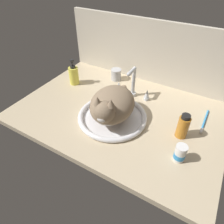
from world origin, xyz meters
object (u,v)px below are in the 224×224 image
soap_pump_bottle (74,75)px  toothbrush (204,122)px  metal_jar (116,74)px  sink_basin (112,116)px  faucet (132,85)px  amber_bottle (183,126)px  cat (111,105)px  pill_bottle (180,154)px

soap_pump_bottle → toothbrush: (78.72, 2.92, -5.29)cm
metal_jar → sink_basin: bearing=-63.9°
faucet → metal_jar: size_ratio=2.98×
faucet → soap_pump_bottle: faucet is taller
amber_bottle → soap_pump_bottle: bearing=170.6°
sink_basin → amber_bottle: size_ratio=2.81×
sink_basin → toothbrush: sink_basin is taller
toothbrush → sink_basin: bearing=-154.2°
cat → metal_jar: size_ratio=5.57×
cat → metal_jar: cat is taller
amber_bottle → metal_jar: 58.35cm
soap_pump_bottle → pill_bottle: bearing=-19.1°
amber_bottle → soap_pump_bottle: (-70.80, 11.75, 0.05)cm
pill_bottle → toothbrush: pill_bottle is taller
toothbrush → faucet: bearing=176.0°
sink_basin → soap_pump_bottle: (-37.36, 17.07, 4.78)cm
pill_bottle → toothbrush: size_ratio=0.42×
sink_basin → faucet: faucet is taller
faucet → toothbrush: (41.36, -2.89, -6.50)cm
sink_basin → toothbrush: 45.95cm
sink_basin → toothbrush: bearing=25.8°
metal_jar → toothbrush: bearing=-14.1°
cat → pill_bottle: cat is taller
sink_basin → soap_pump_bottle: size_ratio=2.16×
sink_basin → toothbrush: size_ratio=1.83×
soap_pump_bottle → pill_bottle: 78.05cm
pill_bottle → sink_basin: bearing=166.9°
faucet → cat: 24.64cm
faucet → toothbrush: 41.97cm
soap_pump_bottle → metal_jar: 27.01cm
cat → pill_bottle: bearing=-10.8°
cat → metal_jar: bearing=115.6°
amber_bottle → pill_bottle: 14.26cm
amber_bottle → pill_bottle: (2.91, -13.80, -2.13)cm
amber_bottle → pill_bottle: bearing=-78.1°
cat → toothbrush: (41.00, 21.62, -8.95)cm
faucet → metal_jar: (-16.96, 11.74, -3.55)cm
pill_bottle → soap_pump_bottle: bearing=160.9°
soap_pump_bottle → metal_jar: size_ratio=2.29×
soap_pump_bottle → metal_jar: (20.39, 17.55, -2.35)cm
pill_bottle → toothbrush: (5.01, 28.47, -3.11)cm
sink_basin → soap_pump_bottle: bearing=155.4°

